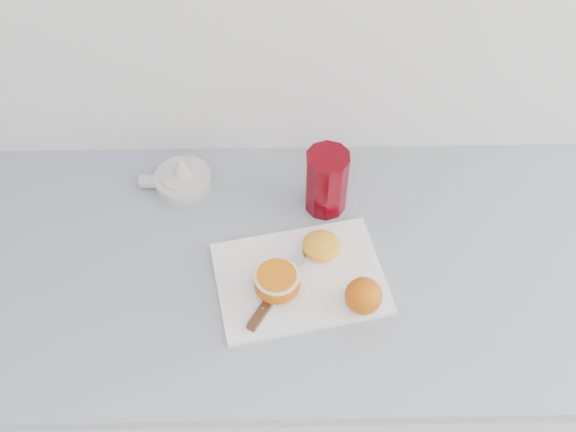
{
  "coord_description": "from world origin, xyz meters",
  "views": [
    {
      "loc": [
        -0.12,
        0.99,
        1.91
      ],
      "look_at": [
        -0.1,
        1.75,
        0.96
      ],
      "focal_mm": 40.0,
      "sensor_mm": 36.0,
      "label": 1
    }
  ],
  "objects": [
    {
      "name": "cutting_board",
      "position": [
        -0.08,
        1.65,
        0.9
      ],
      "size": [
        0.35,
        0.28,
        0.01
      ],
      "primitive_type": "cube",
      "rotation": [
        0.0,
        0.0,
        0.2
      ],
      "color": "white",
      "rests_on": "counter"
    },
    {
      "name": "red_tumbler",
      "position": [
        -0.02,
        1.83,
        0.96
      ],
      "size": [
        0.09,
        0.09,
        0.14
      ],
      "color": "#5D0009",
      "rests_on": "counter"
    },
    {
      "name": "squeezed_shell",
      "position": [
        -0.04,
        1.71,
        0.92
      ],
      "size": [
        0.07,
        0.07,
        0.03
      ],
      "color": "orange",
      "rests_on": "cutting_board"
    },
    {
      "name": "half_orange",
      "position": [
        -0.12,
        1.62,
        0.93
      ],
      "size": [
        0.08,
        0.08,
        0.05
      ],
      "color": "#CB6B12",
      "rests_on": "cutting_board"
    },
    {
      "name": "counter",
      "position": [
        -0.09,
        1.7,
        0.45
      ],
      "size": [
        2.26,
        0.64,
        0.89
      ],
      "color": "silver",
      "rests_on": "ground"
    },
    {
      "name": "paring_knife",
      "position": [
        -0.14,
        1.59,
        0.91
      ],
      "size": [
        0.12,
        0.18,
        0.01
      ],
      "color": "#4F2715",
      "rests_on": "cutting_board"
    },
    {
      "name": "whole_orange",
      "position": [
        0.03,
        1.58,
        0.94
      ],
      "size": [
        0.07,
        0.07,
        0.07
      ],
      "color": "#CB6B12",
      "rests_on": "cutting_board"
    },
    {
      "name": "citrus_juicer",
      "position": [
        -0.32,
        1.89,
        0.91
      ],
      "size": [
        0.15,
        0.12,
        0.08
      ],
      "color": "silver",
      "rests_on": "counter"
    }
  ]
}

